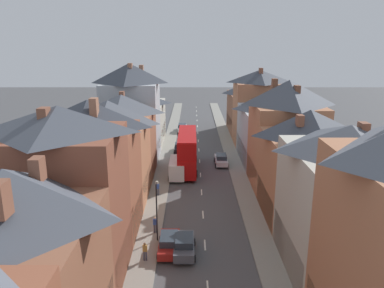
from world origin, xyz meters
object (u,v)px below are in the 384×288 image
at_px(car_mid_black, 178,148).
at_px(pedestrian_mid_right, 156,188).
at_px(double_decker_bus_lead, 186,151).
at_px(pedestrian_mid_left, 154,224).
at_px(car_near_blue, 168,243).
at_px(delivery_van, 176,168).
at_px(car_parked_right_a, 220,159).
at_px(pedestrian_near_right, 143,251).
at_px(car_parked_left_a, 181,128).
at_px(car_near_silver, 183,245).
at_px(street_lamp, 155,208).

height_order(car_mid_black, pedestrian_mid_right, pedestrian_mid_right).
bearing_deg(double_decker_bus_lead, pedestrian_mid_left, -98.67).
bearing_deg(car_near_blue, delivery_van, 90.00).
distance_m(car_parked_right_a, pedestrian_near_right, 26.24).
bearing_deg(car_mid_black, double_decker_bus_lead, -81.09).
distance_m(double_decker_bus_lead, pedestrian_mid_left, 18.41).
bearing_deg(car_parked_right_a, car_mid_black, 136.13).
xyz_separation_m(double_decker_bus_lead, delivery_van, (-1.29, -2.99, -1.48)).
height_order(car_parked_right_a, pedestrian_mid_right, pedestrian_mid_right).
relative_size(car_parked_right_a, pedestrian_near_right, 2.78).
bearing_deg(car_parked_left_a, car_mid_black, -90.00).
bearing_deg(pedestrian_mid_right, car_near_blue, -80.27).
bearing_deg(car_parked_left_a, car_near_silver, -88.32).
bearing_deg(delivery_van, pedestrian_near_right, -95.37).
relative_size(car_parked_left_a, delivery_van, 0.86).
distance_m(car_near_blue, pedestrian_near_right, 2.48).
distance_m(double_decker_bus_lead, car_near_blue, 21.20).
distance_m(car_near_silver, pedestrian_mid_right, 12.60).
relative_size(double_decker_bus_lead, car_near_blue, 2.50).
bearing_deg(double_decker_bus_lead, car_parked_left_a, 93.23).
distance_m(double_decker_bus_lead, pedestrian_near_right, 22.98).
xyz_separation_m(car_mid_black, delivery_van, (0.00, -11.22, 0.51)).
relative_size(car_near_silver, delivery_van, 0.81).
bearing_deg(pedestrian_mid_left, car_near_blue, -63.58).
xyz_separation_m(car_parked_left_a, street_lamp, (-1.15, -42.19, 2.41)).
distance_m(car_mid_black, delivery_van, 11.24).
height_order(double_decker_bus_lead, car_near_blue, double_decker_bus_lead).
distance_m(car_parked_left_a, pedestrian_mid_right, 32.24).
height_order(car_near_silver, pedestrian_mid_left, pedestrian_mid_left).
bearing_deg(car_mid_black, pedestrian_near_right, -93.43).
bearing_deg(pedestrian_mid_right, double_decker_bus_lead, 70.44).
height_order(pedestrian_near_right, pedestrian_mid_right, same).
distance_m(car_parked_right_a, pedestrian_mid_left, 21.79).
xyz_separation_m(car_parked_left_a, car_parked_right_a, (6.20, -20.58, -0.03)).
bearing_deg(car_parked_right_a, pedestrian_mid_right, -125.34).
height_order(car_near_blue, car_parked_left_a, car_parked_left_a).
bearing_deg(car_near_silver, car_mid_black, 92.51).
height_order(car_parked_right_a, pedestrian_near_right, pedestrian_near_right).
height_order(delivery_van, pedestrian_mid_left, delivery_van).
bearing_deg(pedestrian_mid_right, car_mid_black, 83.44).
distance_m(car_parked_left_a, delivery_van, 25.86).
bearing_deg(delivery_van, car_parked_left_a, 90.00).
xyz_separation_m(car_parked_right_a, pedestrian_near_right, (-8.05, -24.98, 0.23)).
xyz_separation_m(car_mid_black, pedestrian_near_right, (-1.85, -30.94, 0.20)).
xyz_separation_m(car_near_blue, car_parked_left_a, (-0.00, 43.93, 0.03)).
bearing_deg(pedestrian_near_right, car_parked_left_a, 87.67).
distance_m(car_parked_left_a, car_parked_right_a, 21.50).
height_order(car_parked_right_a, pedestrian_mid_left, pedestrian_mid_left).
distance_m(pedestrian_near_right, pedestrian_mid_right, 13.39).
distance_m(car_near_blue, delivery_van, 18.09).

